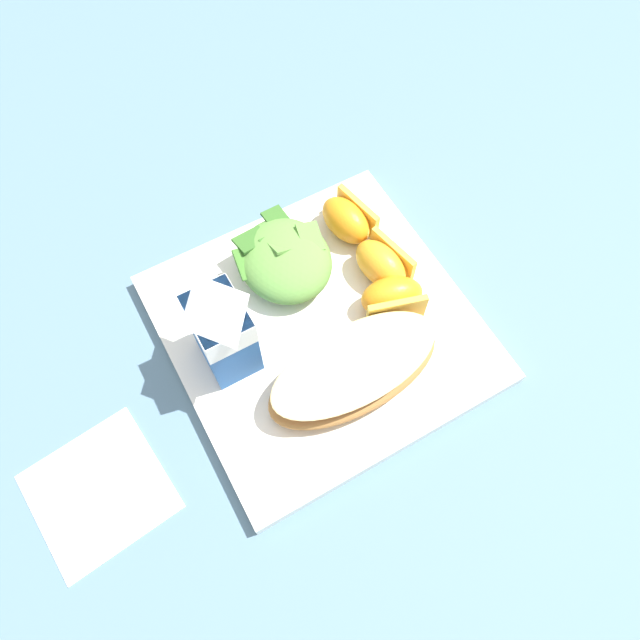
# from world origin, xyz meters

# --- Properties ---
(ground) EXTENTS (3.00, 3.00, 0.00)m
(ground) POSITION_xyz_m (0.00, 0.00, 0.00)
(ground) COLOR slate
(white_plate) EXTENTS (0.28, 0.28, 0.02)m
(white_plate) POSITION_xyz_m (0.00, 0.00, 0.01)
(white_plate) COLOR white
(white_plate) RESTS_ON ground
(cheesy_pizza_bread) EXTENTS (0.08, 0.17, 0.04)m
(cheesy_pizza_bread) POSITION_xyz_m (-0.06, -0.00, 0.03)
(cheesy_pizza_bread) COLOR #A87038
(cheesy_pizza_bread) RESTS_ON white_plate
(green_salad_pile) EXTENTS (0.11, 0.09, 0.04)m
(green_salad_pile) POSITION_xyz_m (0.07, 0.00, 0.04)
(green_salad_pile) COLOR #5B8E3D
(green_salad_pile) RESTS_ON white_plate
(milk_carton) EXTENTS (0.06, 0.05, 0.11)m
(milk_carton) POSITION_xyz_m (0.01, 0.09, 0.08)
(milk_carton) COLOR #23569E
(milk_carton) RESTS_ON white_plate
(orange_wedge_front) EXTENTS (0.05, 0.07, 0.04)m
(orange_wedge_front) POSITION_xyz_m (-0.02, -0.07, 0.04)
(orange_wedge_front) COLOR orange
(orange_wedge_front) RESTS_ON white_plate
(orange_wedge_middle) EXTENTS (0.07, 0.05, 0.04)m
(orange_wedge_middle) POSITION_xyz_m (0.02, -0.08, 0.04)
(orange_wedge_middle) COLOR orange
(orange_wedge_middle) RESTS_ON white_plate
(orange_wedge_rear) EXTENTS (0.07, 0.05, 0.04)m
(orange_wedge_rear) POSITION_xyz_m (0.08, -0.08, 0.04)
(orange_wedge_rear) COLOR orange
(orange_wedge_rear) RESTS_ON white_plate
(paper_napkin) EXTENTS (0.12, 0.12, 0.00)m
(paper_napkin) POSITION_xyz_m (-0.04, 0.24, 0.00)
(paper_napkin) COLOR white
(paper_napkin) RESTS_ON ground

